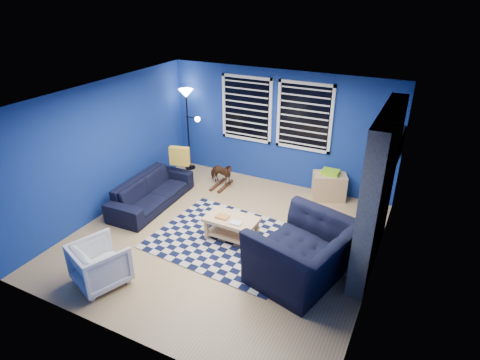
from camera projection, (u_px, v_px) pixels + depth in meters
The scene contains 18 objects.
floor at pixel (224, 238), 7.07m from camera, with size 5.00×5.00×0.00m, color tan.
ceiling at pixel (221, 98), 5.97m from camera, with size 5.00×5.00×0.00m, color white.
wall_back at pixel (279, 129), 8.53m from camera, with size 5.00×5.00×0.00m, color navy.
wall_left at pixel (106, 148), 7.52m from camera, with size 5.00×5.00×0.00m, color navy.
wall_right at pixel (382, 208), 5.52m from camera, with size 5.00×5.00×0.00m, color navy.
fireplace at pixel (377, 194), 6.01m from camera, with size 0.65×2.00×2.50m.
window_left at pixel (247, 109), 8.64m from camera, with size 1.17×0.06×1.42m.
window_right at pixel (304, 117), 8.13m from camera, with size 1.17×0.06×1.42m.
tv at pixel (398, 149), 7.09m from camera, with size 0.07×1.00×0.58m.
rug at pixel (228, 239), 7.01m from camera, with size 2.50×2.00×0.02m, color black.
sofa at pixel (152, 192), 8.01m from camera, with size 0.78×1.99×0.58m, color black.
armchair_big at pixel (303, 253), 5.89m from camera, with size 1.25×1.44×0.93m, color black.
armchair_bent at pixel (100, 264), 5.88m from camera, with size 0.71×0.74×0.67m, color gray.
rocking_horse at pixel (221, 173), 8.70m from camera, with size 0.60×0.27×0.51m, color #442916.
coffee_table at pixel (231, 224), 6.89m from camera, with size 0.92×0.54×0.45m.
cabinet at pixel (329, 186), 8.26m from camera, with size 0.78×0.66×0.64m.
floor_lamp at pixel (187, 105), 9.03m from camera, with size 0.52×0.32×1.92m.
throw_pillow at pixel (180, 156), 8.40m from camera, with size 0.42×0.13×0.40m, color gold.
Camera 1 is at (2.88, -5.15, 4.04)m, focal length 30.00 mm.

